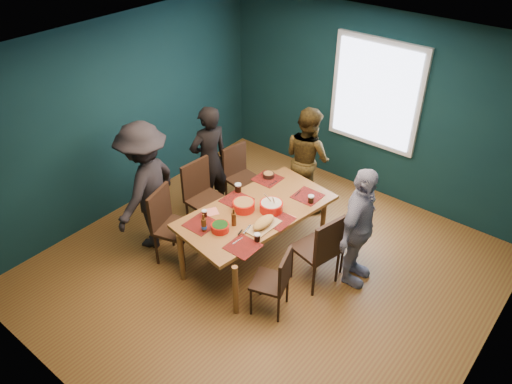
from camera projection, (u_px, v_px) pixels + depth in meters
room at (281, 169)px, 5.62m from camera, size 5.01×5.01×2.71m
dining_table at (256, 214)px, 6.09m from camera, size 1.24×2.06×0.74m
chair_left_far at (239, 172)px, 7.16m from camera, size 0.47×0.47×0.92m
chair_left_mid at (202, 192)px, 6.63m from camera, size 0.49×0.49×1.01m
chair_left_near at (168, 220)px, 6.13m from camera, size 0.56×0.56×0.99m
chair_right_far at (346, 232)px, 6.08m from camera, size 0.42×0.42×0.85m
chair_right_mid at (322, 247)px, 5.72m from camera, size 0.54×0.54×1.00m
chair_right_near at (277, 278)px, 5.43m from camera, size 0.48×0.48×0.83m
person_far_left at (209, 160)px, 6.91m from camera, size 0.53×0.67×1.60m
person_back at (307, 158)px, 7.03m from camera, size 0.88×0.77×1.53m
person_right at (358, 228)px, 5.69m from camera, size 0.49×0.95×1.55m
person_near_left at (146, 187)px, 6.23m from camera, size 0.95×1.26×1.74m
bowl_salad at (244, 205)px, 6.03m from camera, size 0.27×0.27×0.11m
bowl_dumpling at (271, 206)px, 6.01m from camera, size 0.28×0.28×0.26m
bowl_herbs at (220, 227)px, 5.69m from camera, size 0.21×0.21×0.09m
cutting_board at (263, 223)px, 5.74m from camera, size 0.26×0.53×0.12m
small_bowl at (268, 175)px, 6.64m from camera, size 0.16×0.16×0.07m
beer_bottle_a at (204, 225)px, 5.67m from camera, size 0.06×0.06×0.24m
beer_bottle_b at (234, 219)px, 5.76m from camera, size 0.06×0.06×0.23m
cola_glass_a at (205, 213)px, 5.91m from camera, size 0.06×0.06×0.09m
cola_glass_b at (257, 237)px, 5.53m from camera, size 0.07×0.07×0.10m
cola_glass_c at (311, 199)px, 6.14m from camera, size 0.08×0.08×0.10m
cola_glass_d at (238, 188)px, 6.34m from camera, size 0.08×0.08×0.12m
napkin_a at (287, 218)px, 5.91m from camera, size 0.17×0.17×0.00m
napkin_b at (211, 212)px, 6.01m from camera, size 0.22×0.22×0.00m
napkin_c at (238, 251)px, 5.42m from camera, size 0.17×0.17×0.00m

